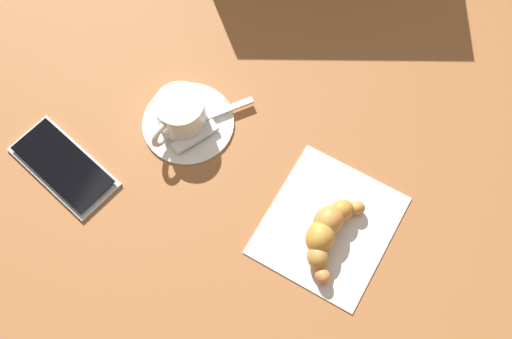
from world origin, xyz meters
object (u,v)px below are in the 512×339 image
sugar_packet (193,140)px  napkin (329,225)px  teaspoon (192,122)px  espresso_cup (180,113)px  cell_phone (63,166)px  saucer (188,122)px  croissant (327,231)px

sugar_packet → napkin: bearing=-68.6°
teaspoon → sugar_packet: size_ratio=1.69×
espresso_cup → cell_phone: (0.11, 0.12, -0.03)m
teaspoon → napkin: bearing=167.5°
espresso_cup → cell_phone: size_ratio=0.57×
saucer → croissant: size_ratio=0.96×
espresso_cup → napkin: 0.24m
sugar_packet → croissant: (-0.21, 0.04, 0.01)m
espresso_cup → teaspoon: 0.03m
sugar_packet → croissant: bearing=-72.5°
sugar_packet → cell_phone: (0.13, 0.11, -0.01)m
sugar_packet → cell_phone: size_ratio=0.40×
napkin → cell_phone: (0.34, 0.08, 0.00)m
saucer → napkin: size_ratio=0.73×
espresso_cup → napkin: bearing=169.2°
espresso_cup → croissant: bearing=165.8°
espresso_cup → cell_phone: espresso_cup is taller
saucer → napkin: saucer is taller
teaspoon → cell_phone: size_ratio=0.67×
croissant → teaspoon: bearing=-16.0°
sugar_packet → cell_phone: sugar_packet is taller
teaspoon → croissant: 0.23m
espresso_cup → sugar_packet: 0.04m
saucer → croissant: croissant is taller
teaspoon → sugar_packet: bearing=122.0°
espresso_cup → cell_phone: 0.17m
napkin → teaspoon: bearing=-12.5°
espresso_cup → napkin: espresso_cup is taller
napkin → cell_phone: cell_phone is taller
saucer → teaspoon: (-0.01, 0.00, 0.01)m
saucer → cell_phone: 0.17m
teaspoon → napkin: teaspoon is taller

